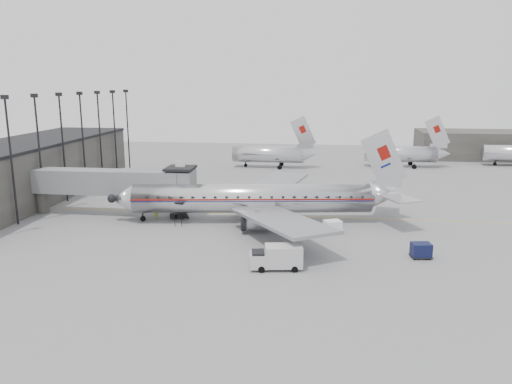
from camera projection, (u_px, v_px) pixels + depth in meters
ground at (247, 228)px, 58.24m from camera, size 160.00×160.00×0.00m
terminal at (23, 172)px, 71.30m from camera, size 12.00×46.00×8.00m
hangar at (488, 145)px, 110.03m from camera, size 30.00×12.00×6.00m
apron_line at (277, 215)px, 63.67m from camera, size 60.00×0.15×0.01m
jet_bridge at (121, 183)px, 62.96m from camera, size 21.00×6.20×7.10m
floodlight_masts at (73, 140)px, 72.44m from camera, size 0.90×42.25×15.25m
distant_aircraft_near at (269, 154)px, 98.52m from camera, size 16.39×3.20×10.26m
distant_aircraft_mid at (401, 153)px, 99.14m from camera, size 16.39×3.20×10.26m
airliner at (258, 198)px, 60.51m from camera, size 35.87×33.03×11.38m
service_van at (277, 257)px, 45.24m from camera, size 4.97×2.53×2.24m
baggage_cart_navy at (421, 250)px, 48.19m from camera, size 2.11×1.73×1.50m
baggage_cart_white at (332, 227)px, 55.95m from camera, size 2.35×2.13×1.51m
ramp_worker at (156, 211)px, 62.46m from camera, size 0.71×0.61×1.66m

